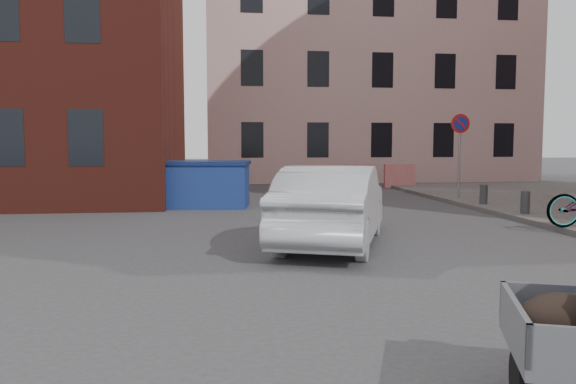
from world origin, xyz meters
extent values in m
plane|color=#38383A|center=(0.00, 0.00, 0.00)|extent=(120.00, 120.00, 0.00)
cube|color=#D1A8A1|center=(6.00, 22.00, 7.00)|extent=(16.00, 8.00, 14.00)
cylinder|color=gray|center=(6.00, 9.50, 1.42)|extent=(0.07, 0.07, 2.60)
cylinder|color=red|center=(6.00, 9.48, 2.47)|extent=(0.60, 0.03, 0.60)
cylinder|color=navy|center=(6.00, 9.46, 2.47)|extent=(0.44, 0.03, 0.44)
cylinder|color=#3A3A3D|center=(6.00, 5.60, 0.40)|extent=(0.22, 0.22, 0.55)
cylinder|color=#3A3A3D|center=(6.00, 7.80, 0.40)|extent=(0.22, 0.22, 0.55)
cube|color=red|center=(2.50, 15.00, 0.50)|extent=(1.30, 0.18, 1.00)
cube|color=red|center=(4.20, 15.00, 0.50)|extent=(1.30, 0.18, 1.00)
cube|color=red|center=(5.90, 15.00, 0.50)|extent=(1.30, 0.18, 1.00)
cylinder|color=black|center=(0.53, -3.83, 0.22)|extent=(0.24, 0.45, 0.44)
cube|color=slate|center=(0.48, -3.81, 0.64)|extent=(0.41, 1.05, 0.28)
ellipsoid|color=black|center=(0.72, -3.95, 0.68)|extent=(0.69, 0.54, 0.36)
cube|color=navy|center=(-2.24, 9.15, 0.62)|extent=(3.27, 1.95, 1.24)
cube|color=navy|center=(-2.24, 9.15, 1.29)|extent=(3.39, 2.07, 0.10)
imported|color=#AEB0B6|center=(0.53, 2.63, 0.73)|extent=(2.96, 4.69, 1.46)
camera|label=1|loc=(-1.55, -7.38, 1.86)|focal=35.00mm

